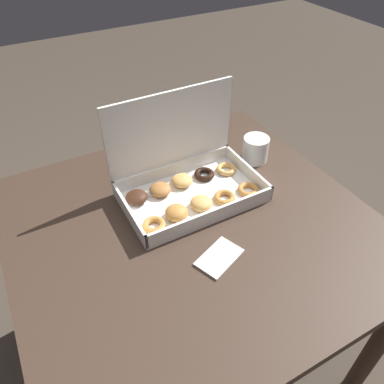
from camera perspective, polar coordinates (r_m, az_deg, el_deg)
name	(u,v)px	position (r m, az deg, el deg)	size (l,w,h in m)	color
ground_plane	(192,347)	(1.65, 0.00, -22.51)	(8.00, 8.00, 0.00)	#42382D
dining_table	(192,246)	(1.13, 0.00, -8.26)	(0.99, 0.94, 0.72)	#38281E
donut_box	(184,177)	(1.12, -1.19, 2.31)	(0.41, 0.26, 0.29)	white
coffee_mug	(256,149)	(1.28, 9.65, 6.53)	(0.09, 0.09, 0.09)	white
paper_napkin	(221,257)	(0.97, 4.40, -9.81)	(0.14, 0.11, 0.01)	silver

